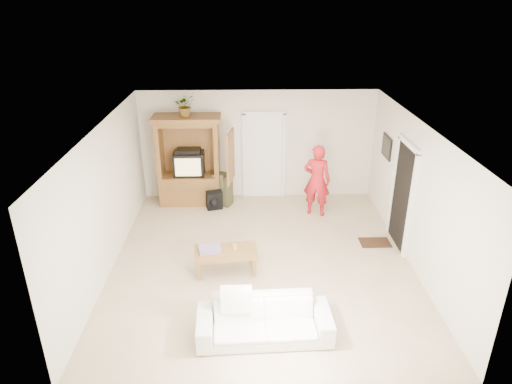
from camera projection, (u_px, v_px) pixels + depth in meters
floor at (262, 261)px, 8.58m from camera, size 6.00×6.00×0.00m
ceiling at (263, 127)px, 7.52m from camera, size 6.00×6.00×0.00m
wall_back at (258, 145)px, 10.79m from camera, size 5.50×0.00×5.50m
wall_front at (272, 306)px, 5.31m from camera, size 5.50×0.00×5.50m
wall_left at (106, 200)px, 7.99m from camera, size 0.00×6.00×6.00m
wall_right at (417, 196)px, 8.11m from camera, size 0.00×6.00×6.00m
armoire at (190, 166)px, 10.60m from camera, size 1.82×1.14×2.10m
door_back at (264, 157)px, 10.88m from camera, size 0.85×0.05×2.04m
doorway_right at (402, 197)px, 8.77m from camera, size 0.05×0.90×2.04m
framed_picture at (387, 147)px, 9.72m from camera, size 0.03×0.60×0.48m
doormat at (375, 243)px, 9.17m from camera, size 0.60×0.40×0.02m
plant at (185, 105)px, 9.99m from camera, size 0.48×0.44×0.48m
man at (317, 180)px, 10.05m from camera, size 0.69×0.56×1.64m
sofa at (264, 320)px, 6.60m from camera, size 1.98×0.85×0.57m
coffee_table at (226, 253)px, 8.13m from camera, size 1.17×0.72×0.42m
towel at (210, 249)px, 8.09m from camera, size 0.42×0.34×0.08m
candle at (235, 247)px, 8.14m from camera, size 0.08×0.08×0.10m
backpack_black at (214, 201)px, 10.50m from camera, size 0.40×0.29×0.44m
backpack_olive at (223, 189)px, 10.68m from camera, size 0.49×0.44×0.77m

